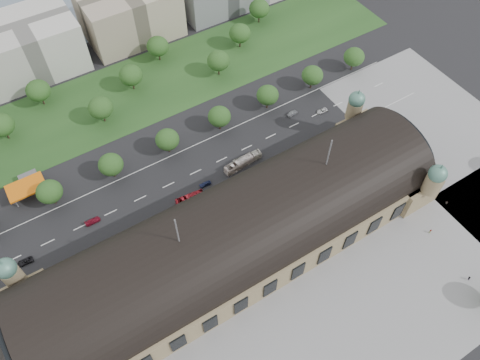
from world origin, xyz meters
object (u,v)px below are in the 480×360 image
parked_car_6 (160,220)px  traffic_car_5 (292,113)px  bus_mid (240,164)px  traffic_car_4 (205,184)px  bus_east (247,159)px  bus_west (190,198)px  petrol_station (28,183)px  parked_car_4 (136,242)px  traffic_car_6 (322,111)px  parked_car_5 (130,245)px  parked_car_1 (32,296)px  pedestrian_0 (430,231)px  pedestrian_2 (447,202)px  parked_car_0 (73,274)px  parked_car_2 (38,281)px  pedestrian_4 (469,278)px  traffic_car_2 (25,261)px  parked_car_3 (32,287)px  traffic_car_3 (93,221)px

parked_car_6 → traffic_car_5: bearing=72.1°
bus_mid → traffic_car_4: bearing=87.5°
traffic_car_4 → bus_east: bus_east is taller
bus_west → petrol_station: bearing=58.0°
bus_east → parked_car_4: bearing=103.0°
traffic_car_6 → parked_car_5: 99.92m
bus_east → petrol_station: bearing=68.5°
parked_car_1 → pedestrian_0: 139.52m
traffic_car_5 → pedestrian_2: bearing=-168.5°
traffic_car_6 → parked_car_1: size_ratio=1.03×
parked_car_0 → parked_car_5: 21.09m
petrol_station → bus_mid: (74.18, -34.19, -1.06)m
traffic_car_4 → petrol_station: bearing=-118.0°
parked_car_1 → bus_west: (62.60, 6.12, 0.90)m
bus_east → bus_mid: bearing=101.4°
parked_car_2 → traffic_car_6: bearing=72.6°
traffic_car_6 → bus_mid: bearing=-76.7°
parked_car_6 → pedestrian_4: (78.52, -75.84, 0.19)m
traffic_car_4 → bus_east: (20.27, 1.40, 0.91)m
bus_west → traffic_car_5: bearing=-69.1°
parked_car_2 → bus_east: bearing=71.3°
traffic_car_2 → bus_east: bearing=91.4°
parked_car_4 → traffic_car_5: bearing=79.2°
parked_car_6 → bus_mid: 38.77m
petrol_station → parked_car_3: size_ratio=2.89×
parked_car_5 → parked_car_3: bearing=-123.0°
petrol_station → traffic_car_6: (120.93, -27.28, -2.26)m
bus_mid → bus_east: (4.16, 0.72, -0.18)m
traffic_car_6 → pedestrian_2: size_ratio=2.54×
parked_car_5 → bus_west: size_ratio=0.47×
traffic_car_4 → pedestrian_2: 91.73m
parked_car_4 → parked_car_1: bearing=-115.7°
traffic_car_4 → parked_car_3: size_ratio=0.96×
traffic_car_2 → parked_car_2: 9.50m
traffic_car_3 → parked_car_0: 21.28m
pedestrian_4 → parked_car_1: bearing=-71.7°
traffic_car_2 → parked_car_6: size_ratio=0.98×
traffic_car_5 → traffic_car_3: bearing=87.2°
parked_car_3 → bus_west: bus_west is taller
parked_car_4 → bus_east: (53.59, 10.82, 0.95)m
petrol_station → traffic_car_2: (-10.95, -30.90, -2.23)m
parked_car_0 → parked_car_2: bearing=-131.9°
bus_west → bus_mid: bearing=-75.3°
pedestrian_2 → parked_car_2: bearing=70.1°
parked_car_2 → parked_car_5: parked_car_2 is taller
parked_car_2 → traffic_car_5: bearing=75.7°
parked_car_1 → bus_east: bearing=66.9°
pedestrian_2 → traffic_car_6: bearing=8.9°
parked_car_2 → parked_car_3: (-2.34, -1.04, 0.04)m
traffic_car_3 → parked_car_0: (-13.41, -16.52, -0.03)m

